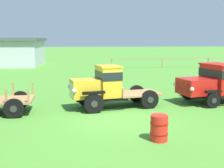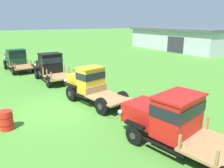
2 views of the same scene
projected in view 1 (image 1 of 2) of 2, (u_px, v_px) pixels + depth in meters
The scene contains 5 objects.
ground_plane at pixel (119, 119), 11.99m from camera, with size 240.00×240.00×0.00m, color #47842D.
paddock_fence at pixel (186, 60), 33.99m from camera, with size 18.43×0.46×1.21m.
vintage_truck_midrow_center at pixel (106, 86), 13.80m from camera, with size 4.75×2.55×2.13m.
vintage_truck_far_side at pixel (216, 83), 15.12m from camera, with size 5.83×3.24×2.09m.
oil_drum_beside_row at pixel (159, 128), 9.41m from camera, with size 0.61×0.61×0.89m.
Camera 1 is at (-1.55, -11.51, 3.38)m, focal length 45.00 mm.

